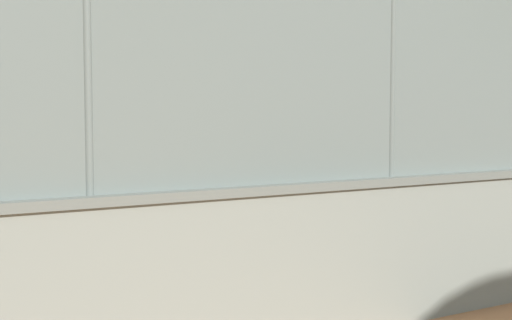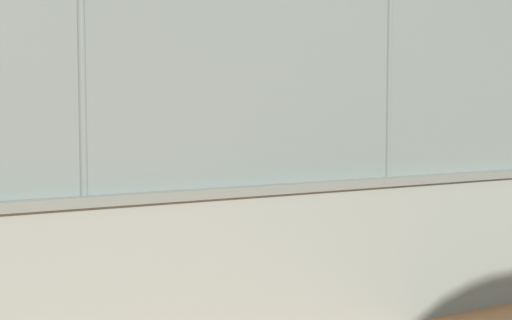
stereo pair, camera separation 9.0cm
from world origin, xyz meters
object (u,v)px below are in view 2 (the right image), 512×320
(player_foreground_swinging, at_px, (72,151))
(player_crossing_court, at_px, (263,175))
(player_baseline_waiting, at_px, (470,179))
(sports_ball, at_px, (109,185))

(player_foreground_swinging, height_order, player_crossing_court, player_foreground_swinging)
(player_foreground_swinging, relative_size, player_crossing_court, 1.03)
(player_foreground_swinging, xyz_separation_m, player_baseline_waiting, (-4.15, 10.88, -0.03))
(player_crossing_court, bearing_deg, player_foreground_swinging, -81.03)
(player_baseline_waiting, relative_size, sports_ball, 17.36)
(player_foreground_swinging, distance_m, player_crossing_court, 8.66)
(sports_ball, bearing_deg, player_baseline_waiting, 107.59)
(player_foreground_swinging, relative_size, sports_ball, 17.83)
(player_baseline_waiting, height_order, sports_ball, player_baseline_waiting)
(player_baseline_waiting, bearing_deg, player_foreground_swinging, -69.12)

